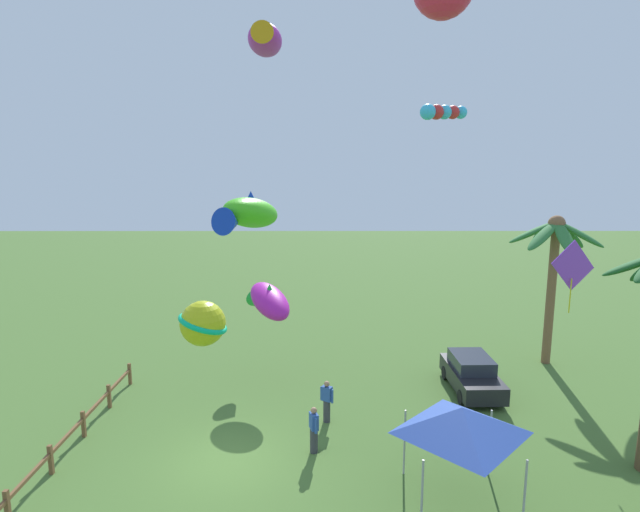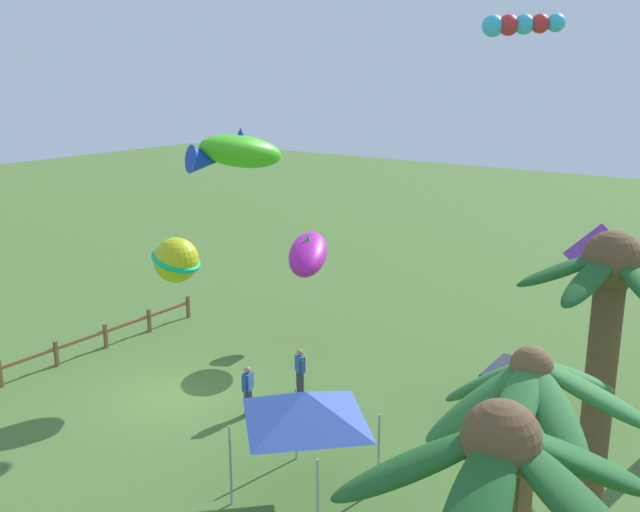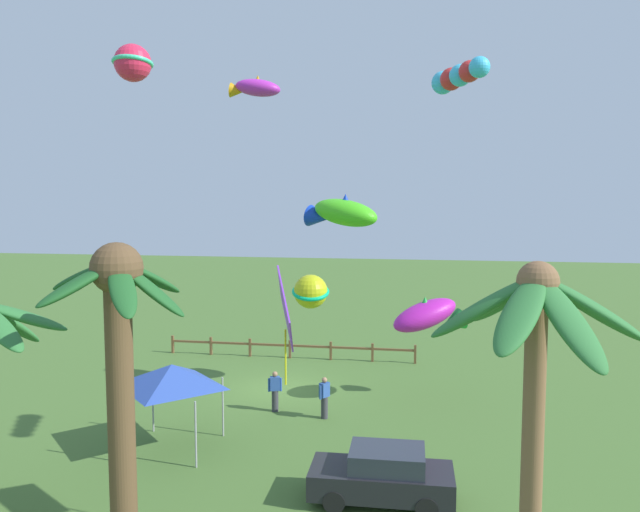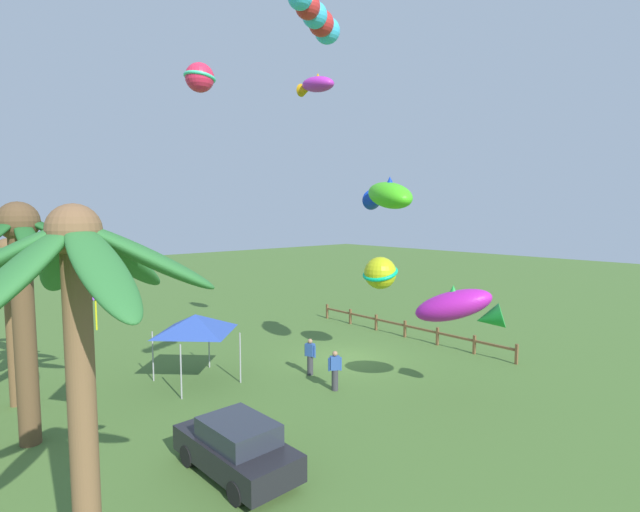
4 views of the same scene
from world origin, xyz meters
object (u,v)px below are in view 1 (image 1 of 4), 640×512
object	(u,v)px
festival_tent	(461,420)
kite_fish_4	(268,301)
kite_tube_5	(442,112)
kite_diamond_2	(573,267)
palm_tree_0	(554,250)
spectator_1	(314,429)
kite_ball_6	(203,323)
kite_fish_1	(265,39)
parked_car_0	(472,374)
kite_fish_0	(248,214)
spectator_0	(327,401)

from	to	relation	value
festival_tent	kite_fish_4	world-z (taller)	kite_fish_4
kite_tube_5	kite_diamond_2	bearing A→B (deg)	45.72
palm_tree_0	spectator_1	world-z (taller)	palm_tree_0
kite_ball_6	kite_fish_1	bearing A→B (deg)	53.39
palm_tree_0	festival_tent	size ratio (longest dim) A/B	2.50
parked_car_0	kite_diamond_2	bearing A→B (deg)	53.40
parked_car_0	festival_tent	distance (m)	7.76
palm_tree_0	spectator_1	xyz separation A→B (m)	(7.71, -11.14, -4.70)
spectator_1	palm_tree_0	bearing A→B (deg)	124.71
parked_car_0	festival_tent	world-z (taller)	festival_tent
spectator_1	kite_tube_5	bearing A→B (deg)	140.47
spectator_1	kite_tube_5	world-z (taller)	kite_tube_5
kite_fish_4	kite_tube_5	size ratio (longest dim) A/B	1.58
palm_tree_0	kite_fish_1	xyz separation A→B (m)	(8.76, -12.41, 7.16)
spectator_1	kite_fish_1	size ratio (longest dim) A/B	0.75
festival_tent	kite_ball_6	distance (m)	8.58
festival_tent	kite_ball_6	bearing A→B (deg)	-112.60
kite_diamond_2	kite_fish_4	bearing A→B (deg)	-106.17
parked_car_0	spectator_1	xyz separation A→B (m)	(4.64, -6.60, 0.06)
kite_fish_1	kite_diamond_2	size ratio (longest dim) A/B	0.77
spectator_1	festival_tent	size ratio (longest dim) A/B	0.56
spectator_1	kite_fish_1	xyz separation A→B (m)	(1.05, -1.28, 11.86)
kite_fish_4	parked_car_0	bearing A→B (deg)	81.81
parked_car_0	spectator_1	size ratio (longest dim) A/B	2.47
spectator_1	festival_tent	distance (m)	5.06
kite_tube_5	kite_fish_4	bearing A→B (deg)	-85.31
palm_tree_0	kite_fish_0	bearing A→B (deg)	-68.02
festival_tent	kite_tube_5	bearing A→B (deg)	171.86
festival_tent	kite_diamond_2	size ratio (longest dim) A/B	1.04
kite_tube_5	kite_ball_6	size ratio (longest dim) A/B	1.14
kite_fish_1	kite_diamond_2	bearing A→B (deg)	108.76
kite_fish_4	kite_ball_6	distance (m)	5.44
kite_fish_0	kite_fish_1	world-z (taller)	kite_fish_1
kite_fish_1	kite_tube_5	distance (m)	10.11
spectator_0	kite_fish_1	xyz separation A→B (m)	(3.08, -1.73, 11.86)
kite_fish_4	spectator_1	bearing A→B (deg)	19.19
kite_ball_6	kite_fish_0	bearing A→B (deg)	138.29
spectator_1	festival_tent	xyz separation A→B (m)	(2.49, 4.08, 1.65)
parked_car_0	festival_tent	bearing A→B (deg)	-19.46
kite_diamond_2	festival_tent	bearing A→B (deg)	-46.36
spectator_0	kite_tube_5	world-z (taller)	kite_tube_5
palm_tree_0	kite_fish_4	xyz separation A→B (m)	(1.82, -13.19, -1.92)
spectator_1	parked_car_0	bearing A→B (deg)	125.14
spectator_1	kite_fish_0	bearing A→B (deg)	-134.85
parked_car_0	kite_fish_1	bearing A→B (deg)	-54.13
kite_fish_1	kite_ball_6	distance (m)	8.97
spectator_0	kite_ball_6	distance (m)	5.51
kite_fish_0	kite_ball_6	distance (m)	4.07
kite_fish_0	kite_diamond_2	xyz separation A→B (m)	(-0.28, 11.69, -1.95)
palm_tree_0	kite_tube_5	distance (m)	8.48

